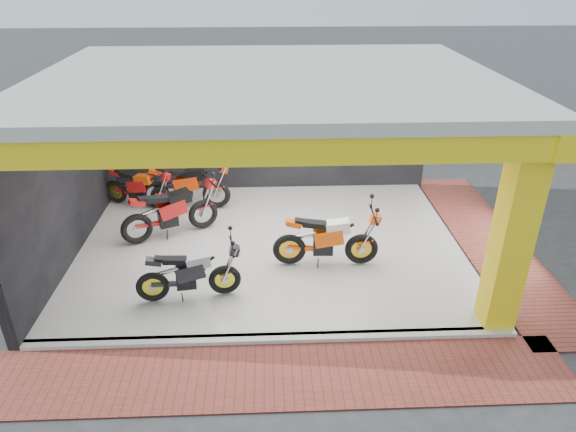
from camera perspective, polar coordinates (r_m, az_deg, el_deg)
name	(u,v)px	position (r m, az deg, el deg)	size (l,w,h in m)	color
ground	(272,303)	(9.41, -1.79, -9.68)	(80.00, 80.00, 0.00)	#2D2D30
showroom_floor	(271,245)	(11.05, -1.94, -3.27)	(8.00, 6.00, 0.10)	white
showroom_ceiling	(268,78)	(9.76, -2.28, 15.04)	(8.40, 6.40, 0.20)	beige
back_wall	(268,126)	(13.23, -2.22, 9.98)	(8.20, 0.20, 3.50)	black
left_wall	(61,175)	(11.08, -23.87, 4.17)	(0.20, 6.20, 3.50)	black
corner_column	(513,235)	(8.69, 23.69, -1.93)	(0.50, 0.50, 3.50)	yellow
header_beam_front	(270,149)	(6.95, -2.07, 7.47)	(8.40, 0.30, 0.40)	yellow
header_beam_right	(479,92)	(10.62, 20.47, 12.74)	(0.30, 6.40, 0.40)	yellow
floor_kerb	(273,339)	(8.58, -1.70, -13.49)	(8.00, 0.20, 0.10)	white
paver_front	(274,375)	(8.03, -1.61, -17.29)	(9.00, 1.40, 0.03)	brown
paver_right	(490,242)	(12.08, 21.50, -2.71)	(1.40, 7.00, 0.03)	brown
moto_hero	(362,235)	(10.07, 8.28, -2.08)	(2.19, 0.81, 1.34)	#FC520A
moto_row_a	(224,266)	(9.21, -7.13, -5.56)	(1.95, 0.72, 1.19)	black
moto_row_b	(202,201)	(11.46, -9.53, 1.71)	(2.28, 0.84, 1.39)	#B11312
moto_row_c	(160,188)	(12.56, -14.03, 3.08)	(1.96, 0.72, 1.20)	red
moto_row_d	(216,182)	(12.38, -8.05, 3.78)	(2.27, 0.84, 1.39)	red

